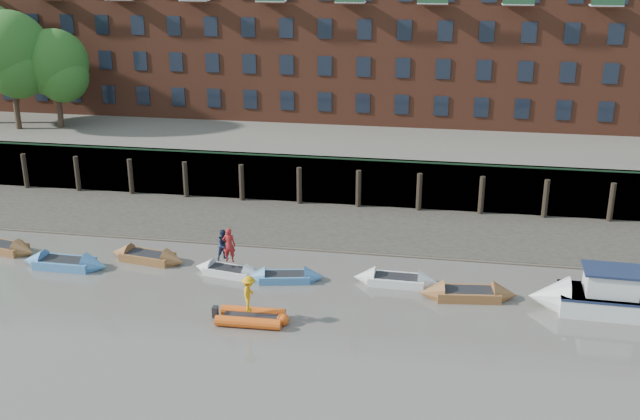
% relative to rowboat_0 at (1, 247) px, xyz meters
% --- Properties ---
extents(ground, '(220.00, 220.00, 0.00)m').
position_rel_rowboat_0_xyz_m(ground, '(17.22, -10.80, -0.24)').
color(ground, '#625D55').
rests_on(ground, ground).
extents(foreshore, '(110.00, 8.00, 0.50)m').
position_rel_rowboat_0_xyz_m(foreshore, '(17.22, 7.20, -0.24)').
color(foreshore, '#3D382F').
rests_on(foreshore, ground).
extents(mud_band, '(110.00, 1.60, 0.10)m').
position_rel_rowboat_0_xyz_m(mud_band, '(17.22, 3.80, -0.24)').
color(mud_band, '#4C4336').
rests_on(mud_band, ground).
extents(river_wall, '(110.00, 1.23, 3.30)m').
position_rel_rowboat_0_xyz_m(river_wall, '(17.22, 11.58, 1.36)').
color(river_wall, '#2D2A26').
rests_on(river_wall, ground).
extents(bank_terrace, '(110.00, 28.00, 3.20)m').
position_rel_rowboat_0_xyz_m(bank_terrace, '(17.22, 25.20, 1.36)').
color(bank_terrace, '#5E594D').
rests_on(bank_terrace, ground).
extents(tree_cluster, '(11.76, 7.74, 9.40)m').
position_rel_rowboat_0_xyz_m(tree_cluster, '(-8.40, 16.55, 8.77)').
color(tree_cluster, '#3A281C').
rests_on(tree_cluster, bank_terrace).
extents(rowboat_0, '(4.75, 2.24, 1.33)m').
position_rel_rowboat_0_xyz_m(rowboat_0, '(0.00, 0.00, 0.00)').
color(rowboat_0, brown).
rests_on(rowboat_0, ground).
extents(rowboat_1, '(4.88, 1.49, 1.41)m').
position_rel_rowboat_0_xyz_m(rowboat_1, '(4.72, -1.55, 0.01)').
color(rowboat_1, teal).
rests_on(rowboat_1, ground).
extents(rowboat_2, '(4.68, 2.03, 1.31)m').
position_rel_rowboat_0_xyz_m(rowboat_2, '(8.81, 0.10, -0.00)').
color(rowboat_2, brown).
rests_on(rowboat_2, ground).
extents(rowboat_3, '(4.11, 1.86, 1.15)m').
position_rel_rowboat_0_xyz_m(rowboat_3, '(13.78, -0.94, -0.03)').
color(rowboat_3, silver).
rests_on(rowboat_3, ground).
extents(rowboat_4, '(4.25, 1.98, 1.19)m').
position_rel_rowboat_0_xyz_m(rowboat_4, '(16.88, -1.16, -0.02)').
color(rowboat_4, teal).
rests_on(rowboat_4, ground).
extents(rowboat_5, '(4.50, 1.40, 1.30)m').
position_rel_rowboat_0_xyz_m(rowboat_5, '(22.66, -0.56, -0.01)').
color(rowboat_5, silver).
rests_on(rowboat_5, ground).
extents(rowboat_6, '(4.95, 1.96, 1.40)m').
position_rel_rowboat_0_xyz_m(rowboat_6, '(26.28, -1.59, 0.01)').
color(rowboat_6, brown).
rests_on(rowboat_6, ground).
extents(rib_tender, '(3.37, 1.64, 0.58)m').
position_rel_rowboat_0_xyz_m(rib_tender, '(16.45, -5.86, 0.02)').
color(rib_tender, '#E55513').
rests_on(rib_tender, ground).
extents(motor_launch, '(6.96, 2.46, 2.84)m').
position_rel_rowboat_0_xyz_m(motor_launch, '(32.14, -1.91, 0.49)').
color(motor_launch, silver).
rests_on(motor_launch, ground).
extents(person_rower_a, '(0.71, 0.49, 1.88)m').
position_rel_rowboat_0_xyz_m(person_rower_a, '(13.85, -0.90, 1.48)').
color(person_rower_a, maroon).
rests_on(person_rower_a, rowboat_3).
extents(person_rower_b, '(1.04, 1.04, 1.70)m').
position_rel_rowboat_0_xyz_m(person_rower_b, '(13.53, -0.74, 1.39)').
color(person_rower_b, '#19233F').
rests_on(person_rower_b, rowboat_3).
extents(person_rib_crew, '(0.72, 1.17, 1.75)m').
position_rel_rowboat_0_xyz_m(person_rib_crew, '(16.24, -5.78, 1.18)').
color(person_rib_crew, orange).
rests_on(person_rib_crew, rib_tender).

